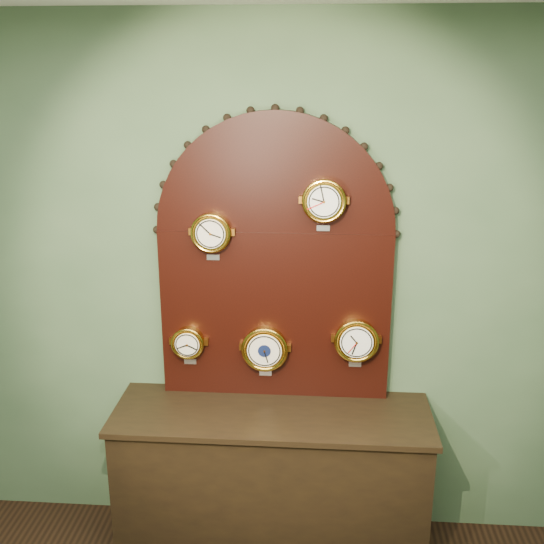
# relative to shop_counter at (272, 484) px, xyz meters

# --- Properties ---
(wall_back) EXTENTS (4.00, 0.00, 4.00)m
(wall_back) POSITION_rel_shop_counter_xyz_m (0.00, 0.27, 1.00)
(wall_back) COLOR #405A3D
(wall_back) RESTS_ON ground
(shop_counter) EXTENTS (1.60, 0.50, 0.80)m
(shop_counter) POSITION_rel_shop_counter_xyz_m (0.00, 0.00, 0.00)
(shop_counter) COLOR black
(shop_counter) RESTS_ON ground_plane
(display_board) EXTENTS (1.26, 0.06, 1.53)m
(display_board) POSITION_rel_shop_counter_xyz_m (0.00, 0.22, 1.23)
(display_board) COLOR black
(display_board) RESTS_ON shop_counter
(roman_clock) EXTENTS (0.20, 0.08, 0.25)m
(roman_clock) POSITION_rel_shop_counter_xyz_m (-0.31, 0.15, 1.34)
(roman_clock) COLOR gold
(roman_clock) RESTS_ON display_board
(arabic_clock) EXTENTS (0.22, 0.08, 0.27)m
(arabic_clock) POSITION_rel_shop_counter_xyz_m (0.24, 0.15, 1.51)
(arabic_clock) COLOR gold
(arabic_clock) RESTS_ON display_board
(hygrometer) EXTENTS (0.17, 0.08, 0.23)m
(hygrometer) POSITION_rel_shop_counter_xyz_m (-0.45, 0.15, 0.74)
(hygrometer) COLOR gold
(hygrometer) RESTS_ON display_board
(barometer) EXTENTS (0.24, 0.08, 0.29)m
(barometer) POSITION_rel_shop_counter_xyz_m (-0.05, 0.15, 0.72)
(barometer) COLOR gold
(barometer) RESTS_ON display_board
(tide_clock) EXTENTS (0.23, 0.08, 0.28)m
(tide_clock) POSITION_rel_shop_counter_xyz_m (0.43, 0.15, 0.78)
(tide_clock) COLOR gold
(tide_clock) RESTS_ON display_board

